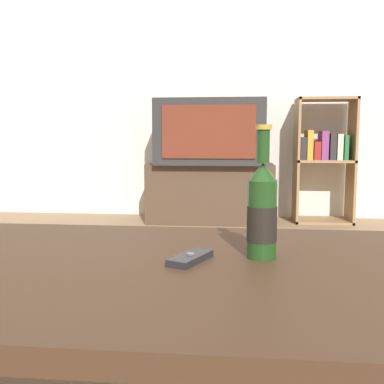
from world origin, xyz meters
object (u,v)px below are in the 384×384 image
at_px(bookshelf, 323,155).
at_px(beer_bottle, 262,211).
at_px(television, 211,132).
at_px(cell_phone, 190,258).
at_px(tv_stand, 211,193).

bearing_deg(bookshelf, beer_bottle, -102.84).
xyz_separation_m(television, cell_phone, (0.12, -2.71, -0.28)).
bearing_deg(cell_phone, beer_bottle, 40.25).
relative_size(tv_stand, cell_phone, 7.98).
relative_size(bookshelf, cell_phone, 7.89).
distance_m(tv_stand, bookshelf, 0.95).
distance_m(tv_stand, cell_phone, 2.72).
bearing_deg(bookshelf, cell_phone, -105.45).
bearing_deg(beer_bottle, bookshelf, 77.16).
bearing_deg(tv_stand, beer_bottle, -84.29).
relative_size(beer_bottle, cell_phone, 2.20).
distance_m(television, beer_bottle, 2.69).
bearing_deg(television, beer_bottle, -84.28).
relative_size(tv_stand, television, 1.18).
xyz_separation_m(tv_stand, television, (0.00, -0.00, 0.48)).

